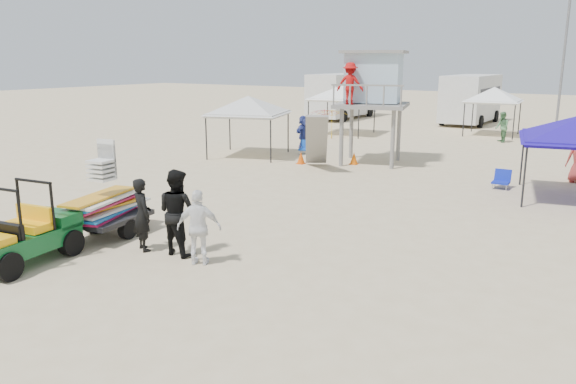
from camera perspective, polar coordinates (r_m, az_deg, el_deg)
The scene contains 20 objects.
ground at distance 11.35m, azimuth -10.48°, elevation -9.05°, with size 140.00×140.00×0.00m, color beige.
utility_cart at distance 13.19m, azimuth -25.60°, elevation -3.29°, with size 1.43×2.41×1.73m.
surf_trailer at distance 14.46m, azimuth -17.83°, elevation -1.00°, with size 1.53×2.47×2.11m.
man_left at distance 13.17m, azimuth -14.59°, elevation -2.25°, with size 0.61×0.40×1.68m, color black.
man_mid at distance 12.71m, azimuth -11.18°, elevation -2.02°, with size 0.94×0.73×1.94m, color black.
man_right at distance 12.02m, azimuth -9.02°, elevation -3.59°, with size 0.96×0.40×1.63m, color white.
lifeguard_tower at distance 23.83m, azimuth 8.53°, elevation 11.00°, with size 3.47×3.47×4.53m.
canopy_white_a at distance 25.39m, azimuth -4.06°, elevation 9.40°, with size 3.88×3.88×3.11m.
canopy_white_b at distance 33.09m, azimuth 5.58°, elevation 10.54°, with size 3.56×3.56×3.26m.
canopy_white_c at distance 34.45m, azimuth 20.23°, elevation 9.74°, with size 3.04×3.04×3.16m.
umbrella_a at distance 31.90m, azimuth 3.64°, elevation 7.03°, with size 1.74×1.77×1.59m, color red.
umbrella_b at distance 31.23m, azimuth 4.48°, elevation 6.92°, with size 1.78×1.82×1.64m, color yellow.
cone_near at distance 23.59m, azimuth 1.33°, elevation 3.49°, with size 0.34×0.34×0.50m, color #E74F07.
cone_far at distance 23.62m, azimuth 6.71°, elevation 3.41°, with size 0.34×0.34×0.50m, color #EF6207.
beach_chair_a at distance 26.12m, azimuth 1.83°, elevation 4.58°, with size 0.68×0.75×0.64m.
beach_chair_c at distance 20.39m, azimuth 20.89°, elevation 1.22°, with size 0.55×0.59×0.64m.
rv_far_left at distance 42.31m, azimuth 5.54°, elevation 9.90°, with size 2.64×6.80×3.25m.
rv_mid_left at distance 40.49m, azimuth 18.09°, elevation 9.16°, with size 2.65×6.50×3.25m.
light_pole_left at distance 34.85m, azimuth 26.15°, elevation 11.54°, with size 0.14×0.14×8.00m, color slate.
distant_beachgoers at distance 27.71m, azimuth 17.77°, elevation 5.54°, with size 15.76×12.36×1.78m.
Camera 1 is at (7.28, -7.59, 4.28)m, focal length 35.00 mm.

